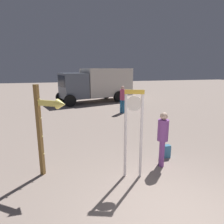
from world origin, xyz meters
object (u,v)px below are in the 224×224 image
(person_near_clock, at_px, (163,136))
(box_truck_near, at_px, (98,83))
(person_distant, at_px, (123,98))
(arrow_sign, at_px, (47,120))
(backpack, at_px, (166,151))
(standing_clock, at_px, (134,126))

(person_near_clock, xyz_separation_m, box_truck_near, (0.58, 11.83, 0.67))
(person_near_clock, height_order, person_distant, person_distant)
(person_near_clock, distance_m, box_truck_near, 11.86)
(person_distant, bearing_deg, person_near_clock, -99.32)
(arrow_sign, xyz_separation_m, person_distant, (4.25, 6.60, -0.56))
(backpack, xyz_separation_m, box_truck_near, (0.18, 11.40, 1.36))
(box_truck_near, bearing_deg, person_near_clock, -92.81)
(backpack, distance_m, box_truck_near, 11.48)
(person_near_clock, bearing_deg, person_distant, 80.68)
(arrow_sign, xyz_separation_m, backpack, (3.52, 0.17, -1.34))
(standing_clock, relative_size, backpack, 5.65)
(arrow_sign, distance_m, backpack, 3.77)
(person_distant, xyz_separation_m, box_truck_near, (-0.55, 4.97, 0.58))
(arrow_sign, height_order, backpack, arrow_sign)
(person_near_clock, distance_m, backpack, 0.91)
(standing_clock, bearing_deg, arrow_sign, 164.23)
(arrow_sign, bearing_deg, backpack, 2.70)
(person_near_clock, xyz_separation_m, backpack, (0.40, 0.43, -0.70))
(arrow_sign, height_order, person_distant, arrow_sign)
(person_near_clock, bearing_deg, arrow_sign, 175.13)
(standing_clock, height_order, arrow_sign, arrow_sign)
(backpack, distance_m, person_distant, 6.52)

